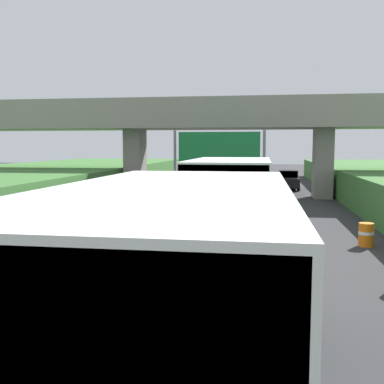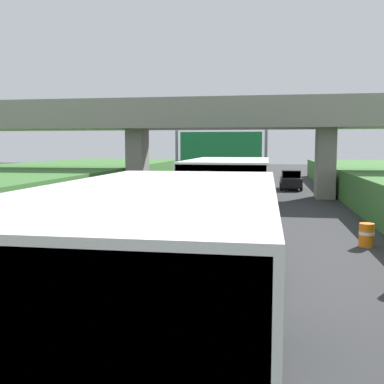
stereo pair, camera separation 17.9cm
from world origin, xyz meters
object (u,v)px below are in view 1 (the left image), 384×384
(truck_green, at_px, (187,302))
(construction_barrel_3, at_px, (366,234))
(car_black, at_px, (288,180))
(overhead_highway_sign, at_px, (219,151))
(truck_white, at_px, (232,206))

(truck_green, relative_size, construction_barrel_3, 8.11)
(car_black, bearing_deg, overhead_highway_sign, -112.78)
(overhead_highway_sign, xyz_separation_m, car_black, (5.00, 11.91, -2.65))
(overhead_highway_sign, height_order, car_black, overhead_highway_sign)
(truck_green, distance_m, car_black, 35.66)
(construction_barrel_3, bearing_deg, truck_white, -143.43)
(car_black, distance_m, construction_barrel_3, 22.93)
(truck_green, relative_size, car_black, 1.78)
(truck_white, bearing_deg, truck_green, -89.64)
(truck_green, bearing_deg, truck_white, 90.36)
(car_black, bearing_deg, construction_barrel_3, -85.64)
(truck_white, relative_size, construction_barrel_3, 8.11)
(truck_white, bearing_deg, overhead_highway_sign, 97.21)
(overhead_highway_sign, distance_m, construction_barrel_3, 13.22)
(overhead_highway_sign, relative_size, truck_green, 0.81)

